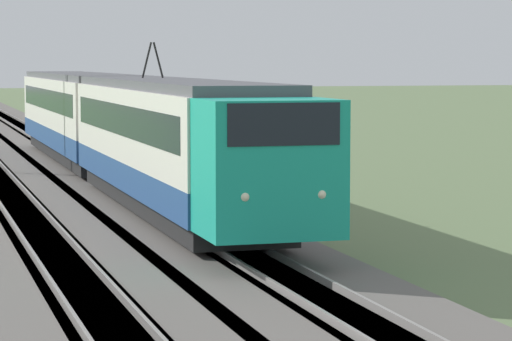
# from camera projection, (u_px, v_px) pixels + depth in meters

# --- Properties ---
(ballast_adjacent) EXTENTS (240.00, 4.40, 0.30)m
(ballast_adjacent) POSITION_uv_depth(u_px,v_px,m) (66.00, 155.00, 57.06)
(ballast_adjacent) COLOR #605B56
(ballast_adjacent) RESTS_ON ground
(track_adjacent) EXTENTS (240.00, 1.57, 0.45)m
(track_adjacent) POSITION_uv_depth(u_px,v_px,m) (66.00, 155.00, 57.06)
(track_adjacent) COLOR #4C4238
(track_adjacent) RESTS_ON ground
(passenger_train) EXTENTS (38.98, 2.92, 5.16)m
(passenger_train) POSITION_uv_depth(u_px,v_px,m) (117.00, 122.00, 42.76)
(passenger_train) COLOR #19A88E
(passenger_train) RESTS_ON ground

